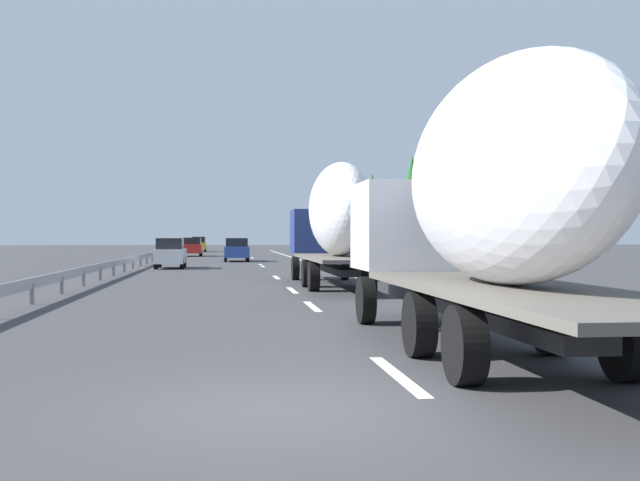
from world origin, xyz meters
TOP-DOWN VIEW (x-y plane):
  - ground_plane at (40.00, 0.00)m, footprint 260.00×260.00m
  - lane_stripe_0 at (2.00, -1.80)m, footprint 3.20×0.20m
  - lane_stripe_1 at (12.80, -1.80)m, footprint 3.20×0.20m
  - lane_stripe_2 at (19.29, -1.80)m, footprint 3.20×0.20m
  - lane_stripe_3 at (28.20, -1.80)m, footprint 3.20×0.20m
  - lane_stripe_4 at (44.51, -1.80)m, footprint 3.20×0.20m
  - lane_stripe_5 at (42.26, -1.80)m, footprint 3.20×0.20m
  - lane_stripe_6 at (62.33, -1.80)m, footprint 3.20×0.20m
  - edge_line_right at (45.00, -5.50)m, footprint 110.00×0.20m
  - truck_lead at (21.11, -3.60)m, footprint 13.57×2.55m
  - truck_trailing at (3.70, -3.60)m, footprint 13.33×2.55m
  - car_red_compact at (68.83, 3.80)m, footprint 4.71×1.88m
  - car_yellow_coupe at (91.40, 3.89)m, footprint 4.35×1.79m
  - car_blue_sedan at (52.38, -0.27)m, footprint 4.63×1.89m
  - car_white_van at (39.43, 3.86)m, footprint 4.21×1.73m
  - road_sign at (36.35, -6.70)m, footprint 0.10×0.90m
  - tree_0 at (41.38, -11.46)m, footprint 3.32×3.32m
  - tree_1 at (58.09, -10.78)m, footprint 3.45×3.45m
  - tree_2 at (61.95, -12.67)m, footprint 3.03×3.03m
  - guardrail_median at (43.00, 6.00)m, footprint 94.00×0.10m

SIDE VIEW (x-z plane):
  - ground_plane at x=40.00m, z-range 0.00..0.00m
  - lane_stripe_0 at x=2.00m, z-range 0.00..0.01m
  - lane_stripe_1 at x=12.80m, z-range 0.00..0.01m
  - lane_stripe_2 at x=19.29m, z-range 0.00..0.01m
  - lane_stripe_3 at x=28.20m, z-range 0.00..0.01m
  - lane_stripe_4 at x=44.51m, z-range 0.00..0.01m
  - lane_stripe_5 at x=42.26m, z-range 0.00..0.01m
  - lane_stripe_6 at x=62.33m, z-range 0.00..0.01m
  - edge_line_right at x=45.00m, z-range 0.00..0.01m
  - guardrail_median at x=43.00m, z-range 0.20..0.96m
  - car_blue_sedan at x=52.38m, z-range 0.02..1.81m
  - car_white_van at x=39.43m, z-range 0.01..1.83m
  - car_red_compact at x=68.83m, z-range 0.02..1.83m
  - car_yellow_coupe at x=91.40m, z-range 0.00..1.89m
  - road_sign at x=36.35m, z-range 0.61..3.79m
  - truck_lead at x=21.11m, z-range 0.25..4.87m
  - truck_trailing at x=3.70m, z-range 0.30..4.85m
  - tree_1 at x=58.09m, z-range 0.74..6.62m
  - tree_0 at x=41.38m, z-range 0.67..7.79m
  - tree_2 at x=61.95m, z-range 0.94..8.62m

